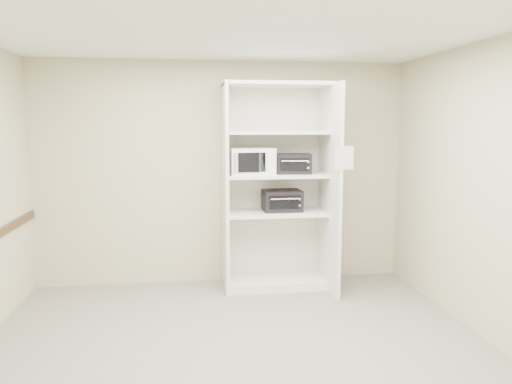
{
  "coord_description": "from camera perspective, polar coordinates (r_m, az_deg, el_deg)",
  "views": [
    {
      "loc": [
        -0.39,
        -4.07,
        1.94
      ],
      "look_at": [
        0.33,
        1.33,
        1.2
      ],
      "focal_mm": 35.0,
      "sensor_mm": 36.0,
      "label": 1
    }
  ],
  "objects": [
    {
      "name": "toaster_oven_lower",
      "position": [
        5.94,
        2.98,
        -0.97
      ],
      "size": [
        0.46,
        0.35,
        0.25
      ],
      "primitive_type": "cube",
      "rotation": [
        0.0,
        0.0,
        0.03
      ],
      "color": "black",
      "rests_on": "shelving_unit"
    },
    {
      "name": "wall_front",
      "position": [
        2.19,
        3.08,
        -8.03
      ],
      "size": [
        4.5,
        0.02,
        2.7
      ],
      "primitive_type": "cube",
      "color": "tan",
      "rests_on": "ground"
    },
    {
      "name": "microwave",
      "position": [
        5.77,
        -0.56,
        3.56
      ],
      "size": [
        0.53,
        0.42,
        0.3
      ],
      "primitive_type": "cube",
      "rotation": [
        0.0,
        0.0,
        0.07
      ],
      "color": "white",
      "rests_on": "shelving_unit"
    },
    {
      "name": "ceiling",
      "position": [
        4.15,
        -2.18,
        18.23
      ],
      "size": [
        4.5,
        4.0,
        0.01
      ],
      "primitive_type": "cube",
      "color": "white"
    },
    {
      "name": "toaster_oven_upper",
      "position": [
        5.87,
        4.31,
        3.24
      ],
      "size": [
        0.43,
        0.35,
        0.23
      ],
      "primitive_type": "cube",
      "rotation": [
        0.0,
        0.0,
        -0.12
      ],
      "color": "black",
      "rests_on": "shelving_unit"
    },
    {
      "name": "wall_right",
      "position": [
        4.89,
        25.19,
        0.03
      ],
      "size": [
        0.02,
        4.0,
        2.7
      ],
      "primitive_type": "cube",
      "color": "tan",
      "rests_on": "ground"
    },
    {
      "name": "wall_back",
      "position": [
        6.11,
        -3.91,
        2.15
      ],
      "size": [
        4.5,
        0.02,
        2.7
      ],
      "primitive_type": "cube",
      "color": "tan",
      "rests_on": "ground"
    },
    {
      "name": "paper_sign",
      "position": [
        5.41,
        10.06,
        3.86
      ],
      "size": [
        0.19,
        0.02,
        0.24
      ],
      "primitive_type": "cube",
      "rotation": [
        0.0,
        0.0,
        -0.1
      ],
      "color": "white",
      "rests_on": "shelving_unit"
    },
    {
      "name": "floor",
      "position": [
        4.52,
        -1.99,
        -17.7
      ],
      "size": [
        4.5,
        4.0,
        0.01
      ],
      "primitive_type": "cube",
      "color": "slate",
      "rests_on": "ground"
    },
    {
      "name": "shelving_unit",
      "position": [
        5.92,
        2.74,
        -0.15
      ],
      "size": [
        1.24,
        0.92,
        2.42
      ],
      "color": "silver",
      "rests_on": "floor"
    }
  ]
}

